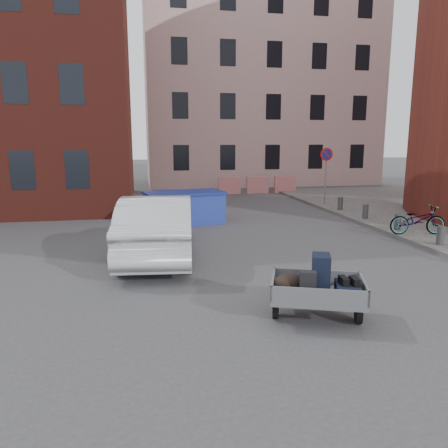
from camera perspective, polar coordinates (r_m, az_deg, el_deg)
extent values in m
plane|color=#38383A|center=(10.68, 3.74, -6.30)|extent=(120.00, 120.00, 0.00)
cube|color=#C99F9B|center=(33.21, 4.41, 17.64)|extent=(16.00, 8.00, 14.00)
cylinder|color=gray|center=(21.25, 13.10, 6.03)|extent=(0.07, 0.07, 2.60)
cylinder|color=red|center=(21.17, 13.25, 8.85)|extent=(0.60, 0.03, 0.60)
cylinder|color=navy|center=(21.15, 13.27, 8.85)|extent=(0.44, 0.03, 0.44)
cylinder|color=#3A3A3D|center=(14.28, 26.44, -1.37)|extent=(0.22, 0.22, 0.55)
cylinder|color=#3A3A3D|center=(16.04, 21.74, 0.27)|extent=(0.22, 0.22, 0.55)
cylinder|color=#3A3A3D|center=(17.90, 17.99, 1.57)|extent=(0.22, 0.22, 0.55)
cylinder|color=#3A3A3D|center=(19.83, 14.95, 2.62)|extent=(0.22, 0.22, 0.55)
cube|color=red|center=(25.51, 0.71, 5.04)|extent=(1.30, 0.18, 1.00)
cube|color=red|center=(25.91, 4.41, 5.10)|extent=(1.30, 0.18, 1.00)
cube|color=red|center=(26.40, 7.99, 5.14)|extent=(1.30, 0.18, 1.00)
cylinder|color=black|center=(8.04, 6.79, -10.63)|extent=(0.24, 0.45, 0.44)
cylinder|color=black|center=(8.13, 17.17, -10.84)|extent=(0.24, 0.45, 0.44)
cube|color=slate|center=(7.97, 12.07, -9.17)|extent=(1.88, 1.58, 0.08)
cube|color=slate|center=(7.90, 6.42, -7.78)|extent=(0.41, 1.05, 0.28)
cube|color=slate|center=(7.99, 17.77, -8.04)|extent=(0.41, 1.05, 0.28)
cube|color=slate|center=(8.41, 11.95, -6.78)|extent=(1.52, 0.58, 0.28)
cube|color=slate|center=(7.41, 12.32, -9.28)|extent=(1.52, 0.58, 0.28)
cube|color=slate|center=(8.84, 11.77, -7.53)|extent=(0.31, 0.69, 0.06)
cube|color=black|center=(7.89, 12.53, -6.40)|extent=(0.44, 0.53, 0.70)
cube|color=black|center=(7.86, 15.83, -8.35)|extent=(0.58, 0.70, 0.25)
ellipsoid|color=black|center=(7.83, 8.47, -7.69)|extent=(0.69, 0.54, 0.36)
cube|color=black|center=(7.63, 10.88, -7.81)|extent=(0.32, 0.26, 0.48)
ellipsoid|color=#1622A9|center=(8.24, 11.65, -7.29)|extent=(0.44, 0.41, 0.24)
cube|color=black|center=(7.75, 15.36, -7.14)|extent=(0.13, 0.28, 0.13)
cube|color=black|center=(7.77, 16.68, -7.16)|extent=(0.13, 0.28, 0.13)
cube|color=#2237A2|center=(16.64, -5.20, 1.98)|extent=(3.06, 1.97, 1.13)
cube|color=navy|center=(16.55, -5.24, 4.07)|extent=(3.17, 2.08, 0.09)
imported|color=#B5B7BD|center=(11.94, -8.69, -0.31)|extent=(2.32, 5.33, 1.71)
imported|color=black|center=(15.48, 23.97, 0.48)|extent=(1.88, 0.91, 0.95)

